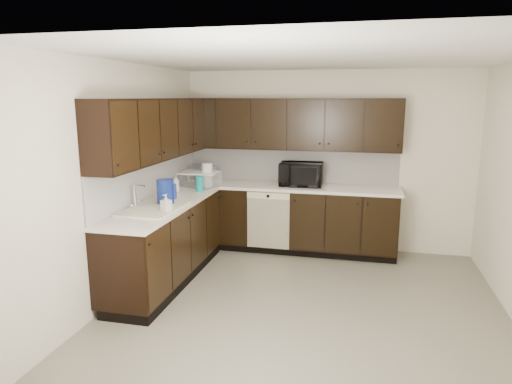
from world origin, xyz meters
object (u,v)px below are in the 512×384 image
sink (153,215)px  toaster_oven (202,173)px  storage_bin (199,179)px  blue_pitcher (165,192)px  microwave (301,174)px

sink → toaster_oven: bearing=92.3°
storage_bin → toaster_oven: bearing=104.7°
storage_bin → blue_pitcher: size_ratio=1.66×
microwave → blue_pitcher: bearing=-133.6°
sink → storage_bin: bearing=88.6°
toaster_oven → sink: bearing=-64.7°
toaster_oven → blue_pitcher: size_ratio=1.20×
microwave → toaster_oven: bearing=177.0°
microwave → toaster_oven: microwave is taller
sink → microwave: (1.37, 1.72, 0.22)m
storage_bin → blue_pitcher: blue_pitcher is taller
sink → blue_pitcher: 0.31m
microwave → storage_bin: 1.39m
microwave → toaster_oven: 1.44m
sink → microwave: bearing=51.4°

